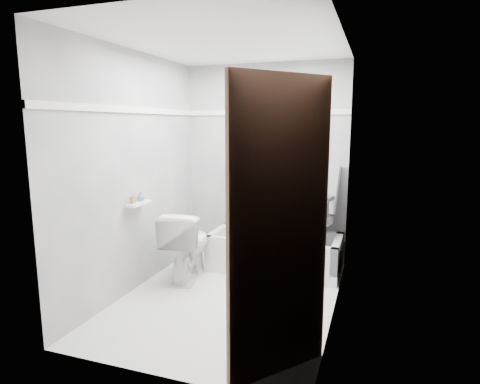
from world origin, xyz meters
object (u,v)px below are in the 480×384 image
at_px(soap_bottle_b, 141,197).
at_px(soap_bottle_a, 133,198).
at_px(door, 311,248).
at_px(toilet, 187,245).
at_px(office_chair, 303,214).
at_px(bathtub, 275,252).

bearing_deg(soap_bottle_b, soap_bottle_a, -90.00).
xyz_separation_m(door, soap_bottle_b, (-1.92, 1.27, -0.04)).
relative_size(toilet, door, 0.38).
distance_m(door, soap_bottle_b, 2.30).
distance_m(office_chair, soap_bottle_a, 1.87).
xyz_separation_m(bathtub, soap_bottle_b, (-1.17, -0.94, 0.75)).
xyz_separation_m(bathtub, toilet, (-0.85, -0.57, 0.17)).
height_order(bathtub, door, door).
height_order(office_chair, toilet, office_chair).
bearing_deg(toilet, office_chair, -160.97).
bearing_deg(office_chair, bathtub, -163.00).
height_order(bathtub, office_chair, office_chair).
xyz_separation_m(soap_bottle_a, soap_bottle_b, (0.00, 0.14, -0.01)).
distance_m(bathtub, office_chair, 0.56).
bearing_deg(office_chair, soap_bottle_b, -135.14).
bearing_deg(toilet, soap_bottle_b, 41.19).
bearing_deg(door, bathtub, 108.75).
bearing_deg(door, office_chair, 101.01).
height_order(soap_bottle_a, soap_bottle_b, soap_bottle_a).
height_order(office_chair, soap_bottle_a, office_chair).
height_order(bathtub, soap_bottle_a, soap_bottle_a).
distance_m(toilet, door, 2.38).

